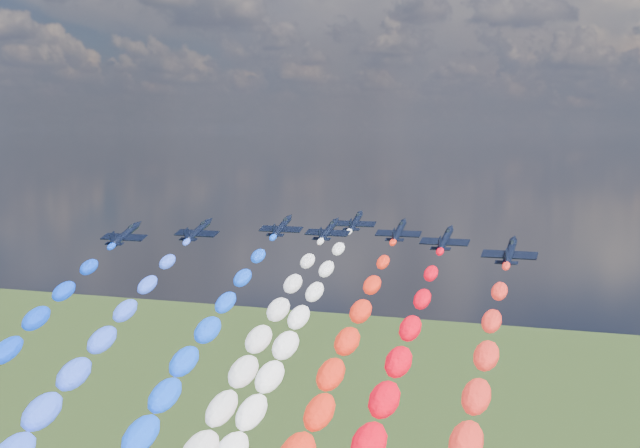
% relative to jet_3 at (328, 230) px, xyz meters
% --- Properties ---
extents(jet_0, '(8.40, 11.36, 5.84)m').
position_rel_jet_3_xyz_m(jet_0, '(-31.77, -17.86, 0.00)').
color(jet_0, black).
extents(jet_1, '(8.86, 11.70, 5.84)m').
position_rel_jet_3_xyz_m(jet_1, '(-22.30, -8.54, 0.00)').
color(jet_1, black).
extents(jet_2, '(8.29, 11.29, 5.84)m').
position_rel_jet_3_xyz_m(jet_2, '(-10.22, 2.58, 0.00)').
color(jet_2, black).
extents(trail_2, '(5.45, 94.80, 49.47)m').
position_rel_jet_3_xyz_m(trail_2, '(-10.22, -46.54, -23.51)').
color(trail_2, blue).
extents(jet_3, '(8.75, 11.62, 5.84)m').
position_rel_jet_3_xyz_m(jet_3, '(0.00, 0.00, 0.00)').
color(jet_3, black).
extents(trail_3, '(5.45, 94.80, 49.47)m').
position_rel_jet_3_xyz_m(trail_3, '(0.00, -49.11, -23.51)').
color(trail_3, white).
extents(jet_4, '(8.72, 11.60, 5.84)m').
position_rel_jet_3_xyz_m(jet_4, '(0.42, 16.04, 0.00)').
color(jet_4, black).
extents(trail_4, '(5.45, 94.80, 49.47)m').
position_rel_jet_3_xyz_m(trail_4, '(0.42, -33.08, -23.51)').
color(trail_4, white).
extents(jet_5, '(8.42, 11.38, 5.84)m').
position_rel_jet_3_xyz_m(jet_5, '(12.56, 3.01, 0.00)').
color(jet_5, black).
extents(jet_6, '(8.64, 11.54, 5.84)m').
position_rel_jet_3_xyz_m(jet_6, '(22.73, -5.70, 0.00)').
color(jet_6, black).
extents(jet_7, '(8.50, 11.44, 5.84)m').
position_rel_jet_3_xyz_m(jet_7, '(34.81, -17.34, 0.00)').
color(jet_7, black).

